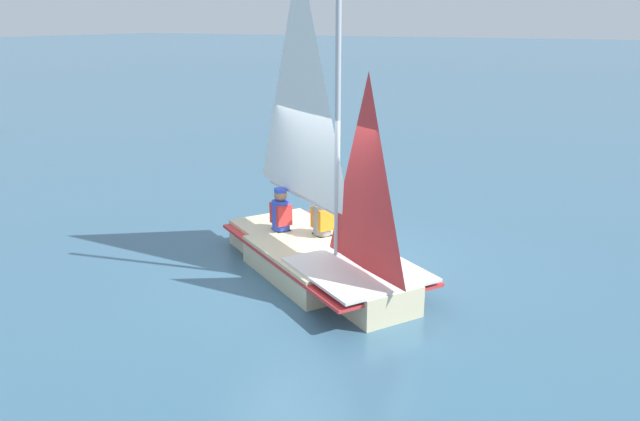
% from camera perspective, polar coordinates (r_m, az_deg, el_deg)
% --- Properties ---
extents(ground_plane, '(260.00, 260.00, 0.00)m').
position_cam_1_polar(ground_plane, '(9.94, -0.00, -5.75)').
color(ground_plane, '#38607A').
extents(sailboat_main, '(4.24, 3.45, 4.95)m').
position_cam_1_polar(sailboat_main, '(9.75, -0.16, -2.18)').
color(sailboat_main, beige).
rests_on(sailboat_main, ground_plane).
extents(sailor_helm, '(0.42, 0.41, 1.16)m').
position_cam_1_polar(sailor_helm, '(10.27, 0.21, -1.28)').
color(sailor_helm, black).
rests_on(sailor_helm, ground_plane).
extents(sailor_crew, '(0.42, 0.41, 1.16)m').
position_cam_1_polar(sailor_crew, '(10.52, -3.59, -0.79)').
color(sailor_crew, black).
rests_on(sailor_crew, ground_plane).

